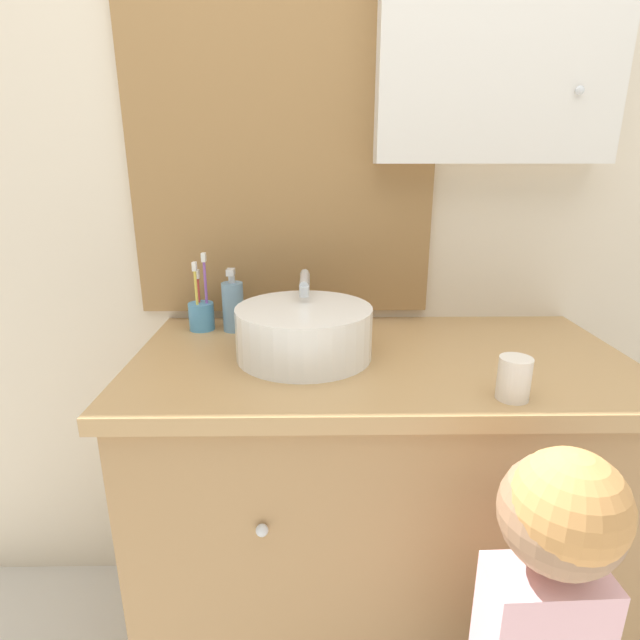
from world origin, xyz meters
TOP-DOWN VIEW (x-y plane):
  - wall_back at (0.01, 0.62)m, footprint 3.20×0.18m
  - vanity_counter at (0.00, 0.31)m, footprint 1.12×0.58m
  - sink_basin at (-0.17, 0.31)m, footprint 0.30×0.35m
  - toothbrush_holder at (-0.44, 0.50)m, footprint 0.07×0.07m
  - soap_dispenser at (-0.36, 0.49)m, footprint 0.05×0.05m
  - child_figure at (0.20, -0.15)m, footprint 0.19×0.44m
  - drinking_cup at (0.22, 0.09)m, footprint 0.06×0.06m

SIDE VIEW (x-z plane):
  - vanity_counter at x=0.00m, z-range 0.00..0.87m
  - child_figure at x=0.20m, z-range 0.13..1.04m
  - drinking_cup at x=0.22m, z-range 0.87..0.95m
  - toothbrush_holder at x=-0.44m, z-range 0.81..1.01m
  - sink_basin at x=-0.17m, z-range 0.84..1.01m
  - soap_dispenser at x=-0.36m, z-range 0.85..1.01m
  - wall_back at x=0.01m, z-range 0.03..2.53m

